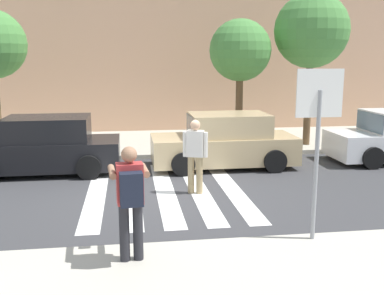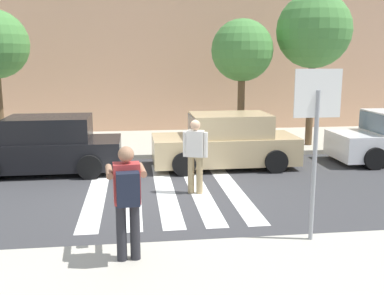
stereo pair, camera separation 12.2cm
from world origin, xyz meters
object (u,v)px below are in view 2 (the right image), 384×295
at_px(parked_car_black, 46,147).
at_px(street_tree_east, 314,31).
at_px(pedestrian_crossing, 195,152).
at_px(photographer_with_backpack, 127,194).
at_px(stop_sign, 317,117).
at_px(street_tree_center, 242,51).
at_px(parked_car_tan, 226,142).

relative_size(parked_car_black, street_tree_east, 0.80).
bearing_deg(pedestrian_crossing, photographer_with_backpack, -112.20).
height_order(photographer_with_backpack, pedestrian_crossing, photographer_with_backpack).
relative_size(stop_sign, parked_car_black, 0.68).
xyz_separation_m(stop_sign, street_tree_east, (3.12, 7.96, 1.79)).
bearing_deg(street_tree_center, parked_car_black, -159.14).
bearing_deg(stop_sign, street_tree_east, 68.57).
height_order(parked_car_black, street_tree_east, street_tree_east).
distance_m(photographer_with_backpack, pedestrian_crossing, 3.97).
distance_m(stop_sign, pedestrian_crossing, 3.77).
relative_size(stop_sign, pedestrian_crossing, 1.62).
bearing_deg(parked_car_black, photographer_with_backpack, -69.56).
height_order(photographer_with_backpack, street_tree_east, street_tree_east).
bearing_deg(parked_car_tan, stop_sign, -87.34).
height_order(pedestrian_crossing, parked_car_black, pedestrian_crossing).
bearing_deg(stop_sign, parked_car_black, 132.77).
bearing_deg(parked_car_black, street_tree_center, 20.86).
bearing_deg(stop_sign, street_tree_center, 84.94).
distance_m(pedestrian_crossing, parked_car_black, 4.51).
xyz_separation_m(photographer_with_backpack, street_tree_center, (3.69, 8.40, 2.15)).
bearing_deg(pedestrian_crossing, street_tree_center, 65.09).
bearing_deg(parked_car_black, stop_sign, -47.23).
bearing_deg(parked_car_tan, street_tree_center, 66.90).
height_order(pedestrian_crossing, street_tree_center, street_tree_center).
bearing_deg(stop_sign, pedestrian_crossing, 114.66).
relative_size(photographer_with_backpack, parked_car_tan, 0.42).
relative_size(parked_car_black, parked_car_tan, 1.00).
height_order(photographer_with_backpack, parked_car_black, photographer_with_backpack).
height_order(pedestrian_crossing, parked_car_tan, pedestrian_crossing).
xyz_separation_m(photographer_with_backpack, pedestrian_crossing, (1.50, 3.67, -0.19)).
distance_m(parked_car_black, street_tree_center, 6.90).
bearing_deg(parked_car_black, street_tree_east, 15.07).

